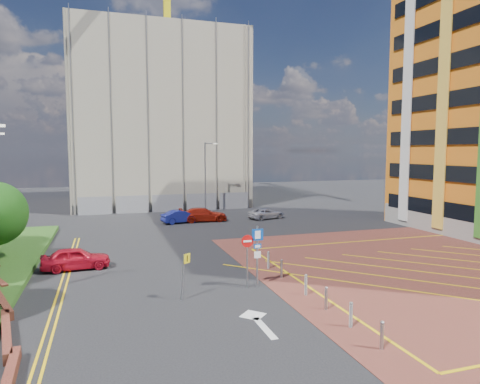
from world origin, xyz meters
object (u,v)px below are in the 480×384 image
warning_sign (184,270)px  car_blue_back (181,217)px  car_red_back (203,215)px  car_silver_back (266,213)px  lamp_back (206,174)px  sign_cluster (254,250)px  car_red_left (76,258)px

warning_sign → car_blue_back: 21.91m
car_red_back → car_silver_back: bearing=-90.5°
lamp_back → sign_cluster: bearing=-98.0°
warning_sign → car_red_back: warning_sign is taller
car_red_back → car_red_left: bearing=144.8°
lamp_back → sign_cluster: 27.38m
car_red_back → warning_sign: bearing=166.8°
warning_sign → car_red_back: 22.62m
car_red_left → car_blue_back: car_red_left is taller
warning_sign → car_red_left: warning_sign is taller
warning_sign → car_red_left: 8.91m
car_red_left → car_red_back: car_red_back is taller
sign_cluster → lamp_back: bearing=82.0°
car_red_left → warning_sign: bearing=-147.5°
car_red_back → car_silver_back: 6.63m
car_red_back → car_silver_back: size_ratio=1.21×
sign_cluster → car_red_left: (-8.98, 6.37, -1.29)m
lamp_back → car_silver_back: size_ratio=2.03×
warning_sign → car_red_back: bearing=75.0°
sign_cluster → warning_sign: sign_cluster is taller
car_red_back → car_silver_back: (6.62, -0.28, -0.14)m
car_silver_back → sign_cluster: bearing=140.9°
car_red_left → sign_cluster: bearing=-128.9°
car_blue_back → warning_sign: bearing=158.8°
warning_sign → car_blue_back: (3.59, 21.59, -0.79)m
warning_sign → car_red_left: bearing=126.1°
car_blue_back → sign_cluster: bearing=168.7°
car_red_left → car_blue_back: size_ratio=1.01×
car_red_left → car_silver_back: 22.82m
warning_sign → car_silver_back: warning_sign is taller
car_red_left → car_blue_back: 16.90m
lamp_back → warning_sign: size_ratio=3.57×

